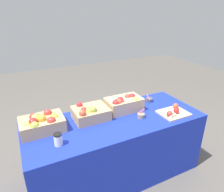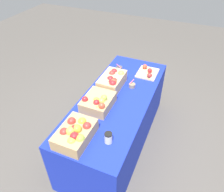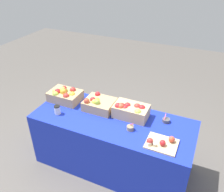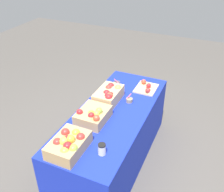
% 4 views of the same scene
% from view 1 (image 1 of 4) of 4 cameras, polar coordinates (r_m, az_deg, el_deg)
% --- Properties ---
extents(ground_plane, '(10.00, 10.00, 0.00)m').
position_cam_1_polar(ground_plane, '(2.61, 0.94, -20.71)').
color(ground_plane, '#56514C').
extents(table, '(1.90, 0.76, 0.74)m').
position_cam_1_polar(table, '(2.36, 1.00, -14.29)').
color(table, '#192DB7').
rests_on(table, ground_plane).
extents(apple_crate_left, '(0.40, 0.28, 0.19)m').
position_cam_1_polar(apple_crate_left, '(2.03, -19.35, -7.25)').
color(apple_crate_left, tan).
rests_on(apple_crate_left, table).
extents(apple_crate_middle, '(0.36, 0.30, 0.18)m').
position_cam_1_polar(apple_crate_middle, '(2.14, -6.28, -4.80)').
color(apple_crate_middle, tan).
rests_on(apple_crate_middle, table).
extents(apple_crate_right, '(0.40, 0.25, 0.19)m').
position_cam_1_polar(apple_crate_right, '(2.29, 3.40, -2.14)').
color(apple_crate_right, tan).
rests_on(apple_crate_right, table).
extents(cutting_board_front, '(0.31, 0.26, 0.08)m').
position_cam_1_polar(cutting_board_front, '(2.34, 17.06, -4.42)').
color(cutting_board_front, '#D1B284').
rests_on(cutting_board_front, table).
extents(sample_bowl_near, '(0.08, 0.08, 0.10)m').
position_cam_1_polar(sample_bowl_near, '(2.19, 8.24, -5.51)').
color(sample_bowl_near, gray).
rests_on(sample_bowl_near, table).
extents(sample_bowl_mid, '(0.09, 0.09, 0.09)m').
position_cam_1_polar(sample_bowl_mid, '(2.58, 10.50, -1.05)').
color(sample_bowl_mid, '#4C4C51').
rests_on(sample_bowl_mid, table).
extents(coffee_cup, '(0.07, 0.07, 0.11)m').
position_cam_1_polar(coffee_cup, '(1.81, -15.05, -11.81)').
color(coffee_cup, silver).
rests_on(coffee_cup, table).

